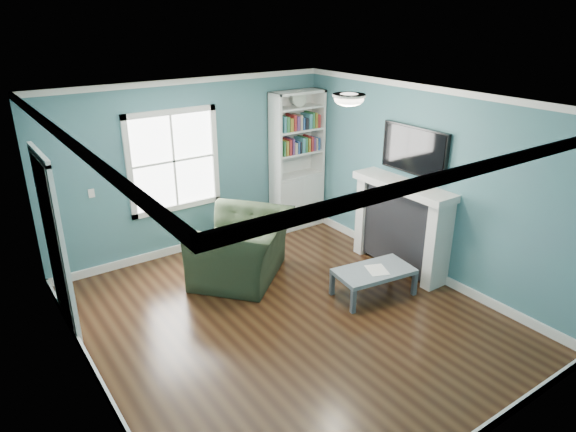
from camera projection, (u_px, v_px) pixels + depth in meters
floor at (289, 319)px, 6.23m from camera, size 5.00×5.00×0.00m
room_walls at (289, 196)px, 5.64m from camera, size 5.00×5.00×5.00m
trim at (289, 225)px, 5.77m from camera, size 4.50×5.00×2.60m
window at (174, 161)px, 7.42m from camera, size 1.40×0.06×1.50m
bookshelf at (297, 174)px, 8.58m from camera, size 0.90×0.35×2.31m
fireplace at (401, 227)px, 7.25m from camera, size 0.44×1.58×1.30m
tv at (414, 150)px, 6.91m from camera, size 0.06×1.10×0.65m
door at (54, 243)px, 5.72m from camera, size 0.12×0.98×2.17m
ceiling_fixture at (349, 99)px, 5.83m from camera, size 0.38×0.38×0.15m
light_switch at (91, 193)px, 6.88m from camera, size 0.08×0.01×0.12m
recliner at (242, 238)px, 7.01m from camera, size 1.60×1.55×1.19m
coffee_table at (374, 273)px, 6.65m from camera, size 1.08×0.69×0.37m
paper_sheet at (377, 270)px, 6.61m from camera, size 0.34×0.37×0.00m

